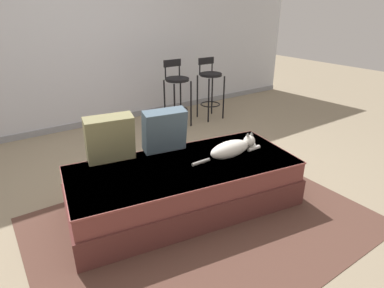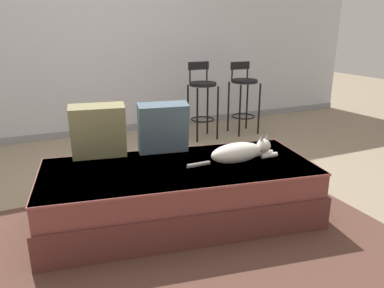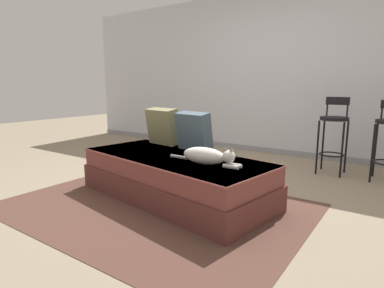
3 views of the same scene
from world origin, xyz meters
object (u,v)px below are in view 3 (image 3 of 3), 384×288
(throw_pillow_middle, at_px, (194,131))
(bar_stool_near_window, at_px, (334,129))
(couch, at_px, (174,177))
(cat, at_px, (207,156))
(throw_pillow_corner, at_px, (163,126))

(throw_pillow_middle, bearing_deg, bar_stool_near_window, 54.50)
(couch, bearing_deg, throw_pillow_middle, 88.99)
(cat, height_order, bar_stool_near_window, bar_stool_near_window)
(throw_pillow_corner, relative_size, cat, 0.59)
(cat, xyz_separation_m, bar_stool_near_window, (0.64, 1.98, 0.07))
(couch, relative_size, bar_stool_near_window, 2.19)
(throw_pillow_corner, relative_size, throw_pillow_middle, 1.04)
(throw_pillow_middle, relative_size, cat, 0.57)
(cat, relative_size, bar_stool_near_window, 0.76)
(couch, distance_m, bar_stool_near_window, 2.20)
(couch, height_order, cat, cat)
(throw_pillow_corner, height_order, bar_stool_near_window, bar_stool_near_window)
(throw_pillow_middle, xyz_separation_m, cat, (0.45, -0.45, -0.13))
(throw_pillow_corner, xyz_separation_m, bar_stool_near_window, (1.59, 1.45, -0.07))
(throw_pillow_middle, bearing_deg, cat, -44.97)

